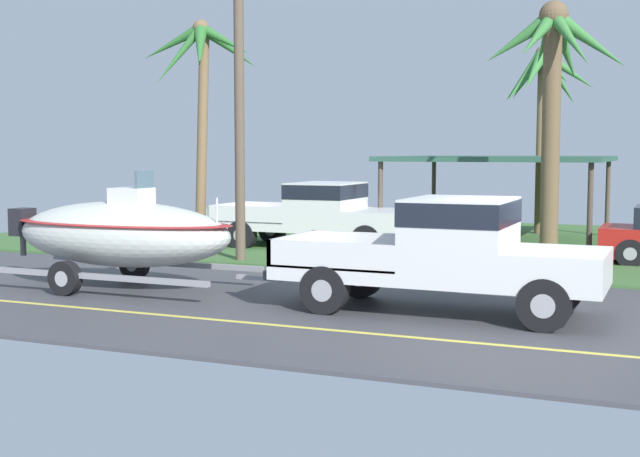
% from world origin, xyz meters
% --- Properties ---
extents(ground, '(36.00, 22.00, 0.11)m').
position_xyz_m(ground, '(0.00, 8.38, -0.01)').
color(ground, '#424247').
extents(pickup_truck_towing, '(5.59, 1.98, 1.91)m').
position_xyz_m(pickup_truck_towing, '(-1.25, 0.20, 1.05)').
color(pickup_truck_towing, silver).
rests_on(pickup_truck_towing, ground).
extents(boat_on_trailer, '(6.08, 2.40, 2.30)m').
position_xyz_m(boat_on_trailer, '(-7.90, 0.20, 1.08)').
color(boat_on_trailer, gray).
rests_on(boat_on_trailer, ground).
extents(parked_pickup_background, '(5.72, 2.16, 1.83)m').
position_xyz_m(parked_pickup_background, '(-6.80, 7.81, 1.02)').
color(parked_pickup_background, silver).
rests_on(parked_pickup_background, ground).
extents(carport_awning, '(6.04, 5.96, 2.53)m').
position_xyz_m(carport_awning, '(-2.78, 11.48, 2.41)').
color(carport_awning, '#4C4238').
rests_on(carport_awning, ground).
extents(palm_tree_near_right, '(3.35, 2.74, 6.08)m').
position_xyz_m(palm_tree_near_right, '(-0.70, 6.75, 4.40)').
color(palm_tree_near_right, brown).
rests_on(palm_tree_near_right, ground).
extents(palm_tree_far_left, '(3.50, 3.10, 6.53)m').
position_xyz_m(palm_tree_far_left, '(-11.07, 8.56, 5.06)').
color(palm_tree_far_left, brown).
rests_on(palm_tree_far_left, ground).
extents(palm_tree_far_right, '(3.02, 3.54, 5.97)m').
position_xyz_m(palm_tree_far_right, '(-2.08, 14.12, 4.71)').
color(palm_tree_far_right, brown).
rests_on(palm_tree_far_right, ground).
extents(utility_pole, '(0.24, 1.80, 8.22)m').
position_xyz_m(utility_pole, '(-7.67, 4.60, 4.26)').
color(utility_pole, brown).
rests_on(utility_pole, ground).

